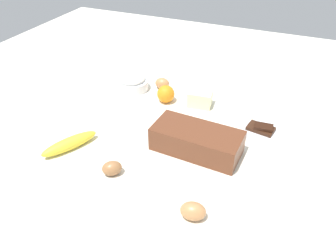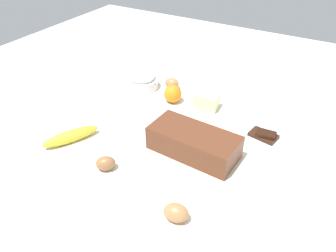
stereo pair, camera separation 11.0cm
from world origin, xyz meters
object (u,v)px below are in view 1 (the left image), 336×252
at_px(egg_loose, 162,83).
at_px(chocolate_plate, 261,130).
at_px(orange_fruit, 166,94).
at_px(egg_beside_bowl, 112,168).
at_px(butter_block, 200,99).
at_px(loaf_pan, 197,140).
at_px(banana, 70,143).
at_px(egg_near_butter, 193,211).
at_px(flour_bowl, 132,82).

xyz_separation_m(egg_loose, chocolate_plate, (0.44, -0.16, -0.01)).
bearing_deg(orange_fruit, egg_beside_bowl, -87.56).
xyz_separation_m(butter_block, chocolate_plate, (0.25, -0.09, -0.02)).
distance_m(loaf_pan, butter_block, 0.28).
distance_m(orange_fruit, chocolate_plate, 0.39).
distance_m(banana, egg_beside_bowl, 0.19).
bearing_deg(chocolate_plate, butter_block, 160.84).
bearing_deg(orange_fruit, egg_near_butter, -59.89).
distance_m(flour_bowl, butter_block, 0.31).
distance_m(orange_fruit, egg_loose, 0.11).
bearing_deg(loaf_pan, egg_near_butter, -69.45).
height_order(flour_bowl, egg_beside_bowl, flour_bowl).
bearing_deg(butter_block, flour_bowl, 177.08).
relative_size(banana, orange_fruit, 2.73).
relative_size(banana, egg_loose, 3.10).
bearing_deg(banana, orange_fruit, 66.73).
bearing_deg(flour_bowl, chocolate_plate, -10.48).
relative_size(banana, butter_block, 2.11).
bearing_deg(chocolate_plate, banana, -149.25).
xyz_separation_m(flour_bowl, butter_block, (0.31, -0.02, -0.00)).
height_order(loaf_pan, butter_block, loaf_pan).
relative_size(banana, chocolate_plate, 1.46).
height_order(banana, egg_near_butter, egg_near_butter).
xyz_separation_m(flour_bowl, egg_beside_bowl, (0.19, -0.48, -0.01)).
height_order(flour_bowl, chocolate_plate, flour_bowl).
distance_m(egg_beside_bowl, egg_loose, 0.54).
bearing_deg(banana, loaf_pan, 21.61).
bearing_deg(egg_near_butter, orange_fruit, 120.11).
relative_size(loaf_pan, orange_fruit, 4.13).
distance_m(loaf_pan, egg_loose, 0.43).
bearing_deg(flour_bowl, banana, -89.70).
distance_m(egg_beside_bowl, chocolate_plate, 0.53).
distance_m(orange_fruit, butter_block, 0.14).
height_order(loaf_pan, egg_loose, loaf_pan).
height_order(banana, egg_loose, egg_loose).
distance_m(butter_block, chocolate_plate, 0.27).
height_order(egg_beside_bowl, chocolate_plate, egg_beside_bowl).
height_order(orange_fruit, egg_near_butter, orange_fruit).
bearing_deg(banana, egg_near_butter, -13.31).
xyz_separation_m(loaf_pan, orange_fruit, (-0.21, 0.24, -0.01)).
distance_m(banana, orange_fruit, 0.43).
bearing_deg(chocolate_plate, loaf_pan, -134.19).
bearing_deg(chocolate_plate, egg_beside_bowl, -134.00).
bearing_deg(egg_beside_bowl, egg_loose, 98.07).
bearing_deg(chocolate_plate, egg_loose, 160.36).
relative_size(butter_block, egg_loose, 1.47).
bearing_deg(flour_bowl, loaf_pan, -36.43).
bearing_deg(orange_fruit, loaf_pan, -48.93).
height_order(loaf_pan, egg_beside_bowl, loaf_pan).
xyz_separation_m(loaf_pan, banana, (-0.38, -0.15, -0.02)).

